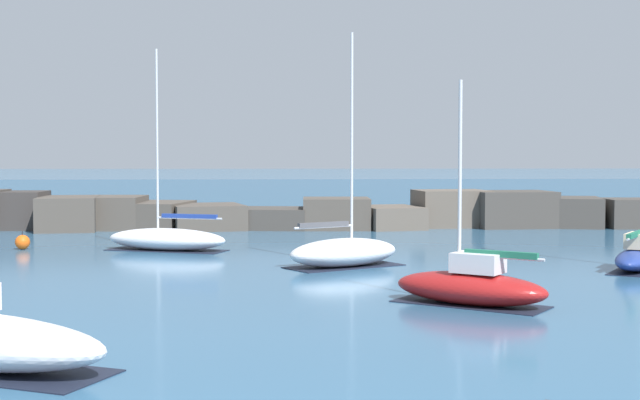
{
  "coord_description": "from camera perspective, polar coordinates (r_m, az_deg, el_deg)",
  "views": [
    {
      "loc": [
        -0.03,
        -9.73,
        4.88
      ],
      "look_at": [
        1.81,
        26.35,
        3.04
      ],
      "focal_mm": 50.0,
      "sensor_mm": 36.0,
      "label": 1
    }
  ],
  "objects": [
    {
      "name": "open_sea_beyond",
      "position": [
        119.12,
        -2.91,
        0.57
      ],
      "size": [
        400.0,
        116.0,
        0.01
      ],
      "color": "#235175",
      "rests_on": "ground"
    },
    {
      "name": "sailboat_moored_6",
      "position": [
        46.07,
        -9.78,
        -2.45
      ],
      "size": [
        6.77,
        4.18,
        10.23
      ],
      "color": "white",
      "rests_on": "ground"
    },
    {
      "name": "sailboat_moored_2",
      "position": [
        29.49,
        9.64,
        -5.41
      ],
      "size": [
        5.39,
        4.69,
        7.31
      ],
      "color": "maroon",
      "rests_on": "ground"
    },
    {
      "name": "sailboat_moored_3",
      "position": [
        38.9,
        1.54,
        -3.32
      ],
      "size": [
        5.8,
        4.69,
        10.18
      ],
      "color": "white",
      "rests_on": "ground"
    },
    {
      "name": "mooring_buoy_orange_near",
      "position": [
        48.42,
        -18.5,
        -2.57
      ],
      "size": [
        0.75,
        0.75,
        0.95
      ],
      "color": "#EA5914",
      "rests_on": "ground"
    },
    {
      "name": "breakwater_jetty",
      "position": [
        59.13,
        -1.51,
        -0.84
      ],
      "size": [
        66.91,
        6.89,
        2.6
      ],
      "color": "#383330",
      "rests_on": "ground"
    },
    {
      "name": "sailboat_moored_1",
      "position": [
        40.32,
        19.83,
        -3.33
      ],
      "size": [
        4.61,
        5.69,
        10.78
      ],
      "color": "navy",
      "rests_on": "ground"
    }
  ]
}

